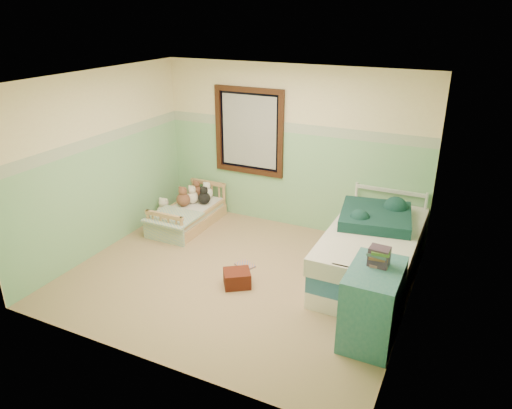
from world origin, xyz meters
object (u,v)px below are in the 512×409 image
at_px(plush_floor_tan, 166,231).
at_px(dresser, 372,304).
at_px(twin_bed_frame, 370,269).
at_px(floor_book, 245,265).
at_px(plush_floor_cream, 164,212).
at_px(red_pillow, 237,278).
at_px(toddler_bed_frame, 189,220).

bearing_deg(plush_floor_tan, dresser, -17.10).
relative_size(twin_bed_frame, dresser, 2.50).
bearing_deg(dresser, floor_book, 157.51).
xyz_separation_m(plush_floor_cream, plush_floor_tan, (0.42, -0.55, -0.01)).
height_order(plush_floor_tan, red_pillow, plush_floor_tan).
distance_m(toddler_bed_frame, dresser, 3.62).
distance_m(plush_floor_cream, twin_bed_frame, 3.48).
xyz_separation_m(toddler_bed_frame, plush_floor_cream, (-0.49, 0.02, 0.04)).
xyz_separation_m(plush_floor_tan, dresser, (3.33, -1.02, 0.30)).
distance_m(plush_floor_cream, plush_floor_tan, 0.69).
relative_size(toddler_bed_frame, plush_floor_cream, 5.18).
relative_size(toddler_bed_frame, twin_bed_frame, 0.64).
bearing_deg(floor_book, red_pillow, -47.40).
bearing_deg(red_pillow, plush_floor_tan, 155.47).
bearing_deg(plush_floor_cream, floor_book, -22.96).
distance_m(red_pillow, floor_book, 0.50).
xyz_separation_m(dresser, floor_book, (-1.86, 0.77, -0.40)).
bearing_deg(floor_book, plush_floor_tan, -162.61).
bearing_deg(dresser, red_pillow, 170.34).
xyz_separation_m(toddler_bed_frame, plush_floor_tan, (-0.07, -0.52, 0.03)).
height_order(twin_bed_frame, dresser, dresser).
bearing_deg(twin_bed_frame, red_pillow, -147.48).
height_order(plush_floor_tan, dresser, dresser).
xyz_separation_m(toddler_bed_frame, twin_bed_frame, (2.98, -0.33, 0.03)).
height_order(twin_bed_frame, floor_book, twin_bed_frame).
bearing_deg(twin_bed_frame, plush_floor_tan, -176.36).
relative_size(plush_floor_tan, red_pillow, 0.71).
bearing_deg(toddler_bed_frame, plush_floor_cream, 177.45).
xyz_separation_m(toddler_bed_frame, dresser, (3.26, -1.55, 0.33)).
bearing_deg(plush_floor_cream, dresser, -22.73).
bearing_deg(plush_floor_tan, red_pillow, -24.53).
relative_size(toddler_bed_frame, plush_floor_tan, 5.71).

